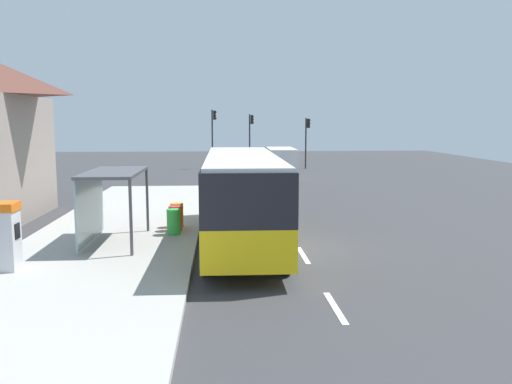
{
  "coord_description": "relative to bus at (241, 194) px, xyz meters",
  "views": [
    {
      "loc": [
        -2.42,
        -18.09,
        4.39
      ],
      "look_at": [
        -1.0,
        3.64,
        1.5
      ],
      "focal_mm": 37.7,
      "sensor_mm": 36.0,
      "label": 1
    }
  ],
  "objects": [
    {
      "name": "lane_stripe_seg_3",
      "position": [
        1.96,
        8.34,
        -1.84
      ],
      "size": [
        0.16,
        2.2,
        0.01
      ],
      "primitive_type": "cube",
      "color": "silver",
      "rests_on": "ground"
    },
    {
      "name": "lane_stripe_seg_6",
      "position": [
        1.96,
        23.34,
        -1.84
      ],
      "size": [
        0.16,
        2.2,
        0.01
      ],
      "primitive_type": "cube",
      "color": "silver",
      "rests_on": "ground"
    },
    {
      "name": "recycling_bin_orange",
      "position": [
        -2.49,
        2.52,
        -1.19
      ],
      "size": [
        0.52,
        0.52,
        0.95
      ],
      "primitive_type": "cylinder",
      "color": "orange",
      "rests_on": "sidewalk_platform"
    },
    {
      "name": "ticket_machine",
      "position": [
        -6.78,
        -3.45,
        -0.67
      ],
      "size": [
        0.66,
        0.76,
        1.94
      ],
      "color": "silver",
      "rests_on": "sidewalk_platform"
    },
    {
      "name": "bus",
      "position": [
        0.0,
        0.0,
        0.0
      ],
      "size": [
        2.59,
        11.02,
        3.21
      ],
      "color": "yellow",
      "rests_on": "ground"
    },
    {
      "name": "sedan_near",
      "position": [
        4.01,
        32.74,
        -1.05
      ],
      "size": [
        1.89,
        4.42,
        1.52
      ],
      "color": "#195933",
      "rests_on": "ground"
    },
    {
      "name": "sidewalk_platform",
      "position": [
        -4.69,
        1.34,
        -1.75
      ],
      "size": [
        6.2,
        30.0,
        0.18
      ],
      "primitive_type": "cube",
      "color": "#ADAAA3",
      "rests_on": "ground"
    },
    {
      "name": "lane_stripe_seg_1",
      "position": [
        1.96,
        -1.66,
        -1.84
      ],
      "size": [
        0.16,
        2.2,
        0.01
      ],
      "primitive_type": "cube",
      "color": "silver",
      "rests_on": "ground"
    },
    {
      "name": "recycling_bin_green",
      "position": [
        -2.49,
        1.12,
        -1.19
      ],
      "size": [
        0.52,
        0.52,
        0.95
      ],
      "primitive_type": "cylinder",
      "color": "green",
      "rests_on": "sidewalk_platform"
    },
    {
      "name": "white_van",
      "position": [
        3.91,
        22.26,
        -0.5
      ],
      "size": [
        2.11,
        5.24,
        2.3
      ],
      "color": "white",
      "rests_on": "ground"
    },
    {
      "name": "lane_stripe_seg_0",
      "position": [
        1.96,
        -6.66,
        -1.84
      ],
      "size": [
        0.16,
        2.2,
        0.01
      ],
      "primitive_type": "cube",
      "color": "silver",
      "rests_on": "ground"
    },
    {
      "name": "sedan_far",
      "position": [
        4.01,
        39.23,
        -1.05
      ],
      "size": [
        1.9,
        4.43,
        1.52
      ],
      "color": "#195933",
      "rests_on": "ground"
    },
    {
      "name": "lane_stripe_seg_7",
      "position": [
        1.96,
        28.34,
        -1.84
      ],
      "size": [
        0.16,
        2.2,
        0.01
      ],
      "primitive_type": "cube",
      "color": "silver",
      "rests_on": "ground"
    },
    {
      "name": "lane_stripe_seg_4",
      "position": [
        1.96,
        13.34,
        -1.84
      ],
      "size": [
        0.16,
        2.2,
        0.01
      ],
      "primitive_type": "cube",
      "color": "silver",
      "rests_on": "ground"
    },
    {
      "name": "recycling_bin_red",
      "position": [
        -2.49,
        1.82,
        -1.19
      ],
      "size": [
        0.52,
        0.52,
        0.95
      ],
      "primitive_type": "cylinder",
      "color": "red",
      "rests_on": "sidewalk_platform"
    },
    {
      "name": "traffic_light_median",
      "position": [
        2.11,
        32.07,
        1.49
      ],
      "size": [
        0.49,
        0.28,
        5.01
      ],
      "color": "#2D2D2D",
      "rests_on": "ground"
    },
    {
      "name": "bus_shelter",
      "position": [
        -4.7,
        -0.1,
        0.25
      ],
      "size": [
        1.8,
        4.0,
        2.5
      ],
      "color": "#4C4C51",
      "rests_on": "sidewalk_platform"
    },
    {
      "name": "traffic_light_near_side",
      "position": [
        7.22,
        30.47,
        1.27
      ],
      "size": [
        0.49,
        0.28,
        4.66
      ],
      "color": "#2D2D2D",
      "rests_on": "ground"
    },
    {
      "name": "traffic_light_far_side",
      "position": [
        -1.39,
        31.27,
        1.73
      ],
      "size": [
        0.49,
        0.28,
        5.4
      ],
      "color": "#2D2D2D",
      "rests_on": "ground"
    },
    {
      "name": "ground_plane",
      "position": [
        1.71,
        13.34,
        -1.86
      ],
      "size": [
        56.0,
        92.0,
        0.04
      ],
      "primitive_type": "cube",
      "color": "#38383A"
    },
    {
      "name": "lane_stripe_seg_5",
      "position": [
        1.96,
        18.34,
        -1.84
      ],
      "size": [
        0.16,
        2.2,
        0.01
      ],
      "primitive_type": "cube",
      "color": "silver",
      "rests_on": "ground"
    },
    {
      "name": "lane_stripe_seg_2",
      "position": [
        1.96,
        3.34,
        -1.84
      ],
      "size": [
        0.16,
        2.2,
        0.01
      ],
      "primitive_type": "cube",
      "color": "silver",
      "rests_on": "ground"
    }
  ]
}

